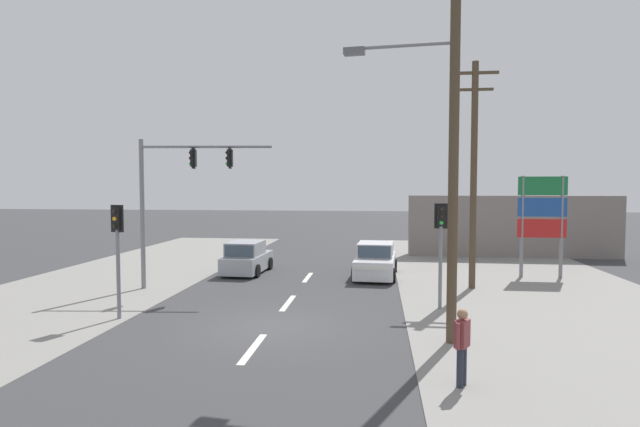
{
  "coord_description": "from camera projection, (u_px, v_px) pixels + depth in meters",
  "views": [
    {
      "loc": [
        3.14,
        -14.21,
        4.12
      ],
      "look_at": [
        1.03,
        4.0,
        3.13
      ],
      "focal_mm": 28.0,
      "sensor_mm": 36.0,
      "label": 1
    }
  ],
  "objects": [
    {
      "name": "utility_pole_foreground_right",
      "position": [
        449.0,
        122.0,
        12.83
      ],
      "size": [
        3.78,
        0.59,
        10.82
      ],
      "color": "#4C3D2B",
      "rests_on": "ground"
    },
    {
      "name": "kerb_left_verge",
      "position": [
        80.0,
        291.0,
        19.62
      ],
      "size": [
        8.0,
        40.0,
        0.02
      ],
      "primitive_type": "cube",
      "color": "gray",
      "rests_on": "ground"
    },
    {
      "name": "utility_pole_midground_right",
      "position": [
        474.0,
        170.0,
        19.87
      ],
      "size": [
        1.8,
        0.26,
        9.06
      ],
      "color": "#4C3D2B",
      "rests_on": "ground"
    },
    {
      "name": "lane_dash_mid",
      "position": [
        288.0,
        303.0,
        17.65
      ],
      "size": [
        0.2,
        2.4,
        0.01
      ],
      "primitive_type": "cube",
      "color": "silver",
      "rests_on": "ground"
    },
    {
      "name": "lane_dash_far",
      "position": [
        308.0,
        277.0,
        22.61
      ],
      "size": [
        0.2,
        2.4,
        0.01
      ],
      "primitive_type": "cube",
      "color": "silver",
      "rests_on": "ground"
    },
    {
      "name": "kerb_right_verge",
      "position": [
        565.0,
        318.0,
        15.62
      ],
      "size": [
        10.0,
        44.0,
        0.02
      ],
      "primitive_type": "cube",
      "color": "gray",
      "rests_on": "ground"
    },
    {
      "name": "shopping_plaza_sign",
      "position": [
        542.0,
        212.0,
        22.34
      ],
      "size": [
        2.1,
        0.16,
        4.6
      ],
      "color": "slate",
      "rests_on": "ground"
    },
    {
      "name": "lane_dash_near",
      "position": [
        253.0,
        348.0,
        12.69
      ],
      "size": [
        0.2,
        2.4,
        0.01
      ],
      "primitive_type": "cube",
      "color": "silver",
      "rests_on": "ground"
    },
    {
      "name": "shopfront_wall_far",
      "position": [
        513.0,
        226.0,
        29.18
      ],
      "size": [
        12.0,
        1.0,
        3.6
      ],
      "primitive_type": "cube",
      "color": "gray",
      "rests_on": "ground"
    },
    {
      "name": "pedestal_signal_left_kerb",
      "position": [
        118.0,
        242.0,
        15.36
      ],
      "size": [
        0.44,
        0.3,
        3.56
      ],
      "color": "slate",
      "rests_on": "ground"
    },
    {
      "name": "traffic_signal_mast",
      "position": [
        174.0,
        186.0,
        19.86
      ],
      "size": [
        5.27,
        0.69,
        6.0
      ],
      "color": "slate",
      "rests_on": "ground"
    },
    {
      "name": "sedan_oncoming_near",
      "position": [
        376.0,
        261.0,
        22.82
      ],
      "size": [
        2.08,
        4.33,
        1.56
      ],
      "color": "silver",
      "rests_on": "ground"
    },
    {
      "name": "hatchback_kerbside_parked",
      "position": [
        247.0,
        258.0,
        23.72
      ],
      "size": [
        1.91,
        3.71,
        1.53
      ],
      "color": "#A3A8AD",
      "rests_on": "ground"
    },
    {
      "name": "pedestal_signal_right_kerb",
      "position": [
        441.0,
        238.0,
        16.68
      ],
      "size": [
        0.44,
        0.29,
        3.56
      ],
      "color": "slate",
      "rests_on": "ground"
    },
    {
      "name": "pedestrian_at_kerb",
      "position": [
        462.0,
        343.0,
        10.2
      ],
      "size": [
        0.37,
        0.5,
        1.63
      ],
      "color": "#232838",
      "rests_on": "ground"
    },
    {
      "name": "ground_plane",
      "position": [
        270.0,
        327.0,
        14.68
      ],
      "size": [
        140.0,
        140.0,
        0.0
      ],
      "primitive_type": "plane",
      "color": "#3A3A3D"
    }
  ]
}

